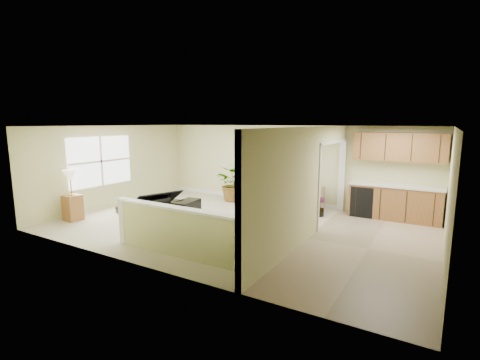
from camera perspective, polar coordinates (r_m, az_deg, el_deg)
The scene contains 20 objects.
floor at distance 8.86m, azimuth -0.35°, elevation -7.60°, with size 9.00×9.00×0.00m, color beige.
back_wall at distance 11.23m, azimuth 7.55°, elevation 2.48°, with size 9.00×0.04×2.50m, color #CDCC8C.
front_wall at distance 6.24m, azimuth -14.70°, elevation -3.31°, with size 9.00×0.04×2.50m, color #CDCC8C.
left_wall at distance 11.53m, azimuth -19.92°, elevation 2.17°, with size 0.04×6.00×2.50m, color #CDCC8C.
right_wall at distance 7.39m, azimuth 31.18°, elevation -2.43°, with size 0.04×6.00×2.50m, color #CDCC8C.
ceiling at distance 8.47m, azimuth -0.36°, elevation 8.80°, with size 9.00×6.00×0.04m, color beige.
kitchen_vinyl at distance 7.80m, azimuth 20.28°, elevation -10.56°, with size 2.70×6.00×0.01m, color tan.
interior_partition at distance 8.06m, azimuth 11.64°, elevation -0.59°, with size 0.18×5.99×2.50m.
pony_half_wall at distance 6.87m, azimuth -9.81°, elevation -8.28°, with size 3.42×0.22×1.00m.
left_window at distance 11.19m, azimuth -21.90°, elevation 2.88°, with size 0.05×2.15×1.45m, color white.
wall_art_left at distance 11.56m, azimuth 3.20°, elevation 5.23°, with size 0.48×0.04×0.58m.
wall_mirror at distance 11.04m, azimuth 8.99°, elevation 5.19°, with size 0.55×0.04×0.55m.
kitchen_cabinets at distance 10.21m, azimuth 23.59°, elevation -1.09°, with size 2.36×0.65×2.33m.
piano at distance 10.28m, azimuth -14.12°, elevation -1.70°, with size 2.33×2.30×1.58m.
piano_bench at distance 9.42m, azimuth -8.70°, elevation -4.96°, with size 0.41×0.81×0.54m, color black.
loveseat at distance 10.61m, azimuth 8.56°, elevation -2.78°, with size 1.88×1.28×0.97m.
accent_table at distance 11.60m, azimuth 0.96°, elevation -1.05°, with size 0.52×0.52×0.76m.
palm_plant at distance 11.49m, azimuth -1.08°, elevation -0.69°, with size 1.25×1.15×1.17m.
small_plant at distance 9.99m, azimuth 12.83°, elevation -4.52°, with size 0.31×0.31×0.53m.
lamp_stand at distance 10.29m, azimuth -25.85°, elevation -2.83°, with size 0.41×0.41×1.36m.
Camera 1 is at (4.36, -7.26, 2.59)m, focal length 26.00 mm.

